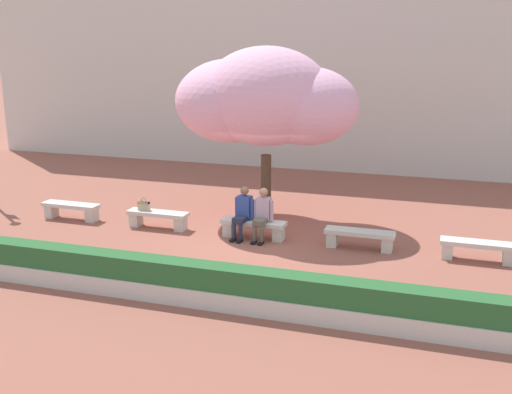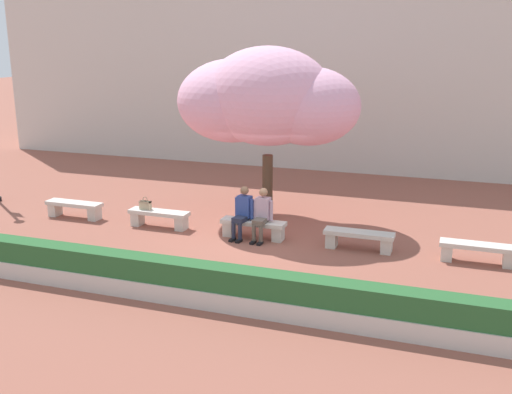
{
  "view_description": "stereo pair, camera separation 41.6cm",
  "coord_description": "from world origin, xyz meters",
  "px_view_note": "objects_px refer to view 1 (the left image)",
  "views": [
    {
      "loc": [
        4.31,
        -13.41,
        4.81
      ],
      "look_at": [
        -0.0,
        0.2,
        1.0
      ],
      "focal_mm": 42.0,
      "sensor_mm": 36.0,
      "label": 1
    },
    {
      "loc": [
        4.71,
        -13.28,
        4.81
      ],
      "look_at": [
        -0.0,
        0.2,
        1.0
      ],
      "focal_mm": 42.0,
      "sensor_mm": 36.0,
      "label": 2
    }
  ],
  "objects_px": {
    "person_seated_right": "(262,212)",
    "stone_bench_west_end": "(71,209)",
    "handbag": "(144,205)",
    "stone_bench_center": "(254,226)",
    "stone_bench_near_east": "(360,237)",
    "person_seated_left": "(243,211)",
    "stone_bench_east_end": "(478,248)",
    "cherry_tree_main": "(264,100)",
    "stone_bench_near_west": "(158,217)"
  },
  "relations": [
    {
      "from": "stone_bench_west_end",
      "to": "cherry_tree_main",
      "type": "xyz_separation_m",
      "value": [
        4.95,
        1.75,
        2.92
      ]
    },
    {
      "from": "cherry_tree_main",
      "to": "stone_bench_east_end",
      "type": "bearing_deg",
      "value": -17.59
    },
    {
      "from": "stone_bench_west_end",
      "to": "stone_bench_near_west",
      "type": "xyz_separation_m",
      "value": [
        2.61,
        0.0,
        0.0
      ]
    },
    {
      "from": "handbag",
      "to": "stone_bench_west_end",
      "type": "bearing_deg",
      "value": -179.54
    },
    {
      "from": "stone_bench_near_east",
      "to": "handbag",
      "type": "bearing_deg",
      "value": 179.82
    },
    {
      "from": "handbag",
      "to": "stone_bench_near_east",
      "type": "bearing_deg",
      "value": -0.18
    },
    {
      "from": "stone_bench_near_west",
      "to": "person_seated_right",
      "type": "height_order",
      "value": "person_seated_right"
    },
    {
      "from": "stone_bench_west_end",
      "to": "person_seated_left",
      "type": "xyz_separation_m",
      "value": [
        4.97,
        -0.05,
        0.4
      ]
    },
    {
      "from": "stone_bench_near_west",
      "to": "person_seated_left",
      "type": "height_order",
      "value": "person_seated_left"
    },
    {
      "from": "person_seated_right",
      "to": "handbag",
      "type": "relative_size",
      "value": 3.81
    },
    {
      "from": "person_seated_left",
      "to": "cherry_tree_main",
      "type": "distance_m",
      "value": 3.1
    },
    {
      "from": "stone_bench_center",
      "to": "cherry_tree_main",
      "type": "relative_size",
      "value": 0.33
    },
    {
      "from": "stone_bench_west_end",
      "to": "stone_bench_east_end",
      "type": "bearing_deg",
      "value": 0.0
    },
    {
      "from": "stone_bench_near_east",
      "to": "handbag",
      "type": "relative_size",
      "value": 4.8
    },
    {
      "from": "stone_bench_near_east",
      "to": "handbag",
      "type": "distance_m",
      "value": 5.64
    },
    {
      "from": "stone_bench_west_end",
      "to": "cherry_tree_main",
      "type": "distance_m",
      "value": 6.0
    },
    {
      "from": "stone_bench_near_east",
      "to": "stone_bench_east_end",
      "type": "xyz_separation_m",
      "value": [
        2.61,
        0.0,
        0.0
      ]
    },
    {
      "from": "stone_bench_east_end",
      "to": "cherry_tree_main",
      "type": "height_order",
      "value": "cherry_tree_main"
    },
    {
      "from": "stone_bench_west_end",
      "to": "person_seated_left",
      "type": "height_order",
      "value": "person_seated_left"
    },
    {
      "from": "stone_bench_center",
      "to": "person_seated_right",
      "type": "bearing_deg",
      "value": -12.43
    },
    {
      "from": "person_seated_left",
      "to": "person_seated_right",
      "type": "xyz_separation_m",
      "value": [
        0.5,
        -0.0,
        0.0
      ]
    },
    {
      "from": "stone_bench_west_end",
      "to": "stone_bench_center",
      "type": "bearing_deg",
      "value": 0.0
    },
    {
      "from": "person_seated_right",
      "to": "handbag",
      "type": "bearing_deg",
      "value": 178.74
    },
    {
      "from": "stone_bench_center",
      "to": "stone_bench_near_east",
      "type": "relative_size",
      "value": 1.0
    },
    {
      "from": "stone_bench_east_end",
      "to": "cherry_tree_main",
      "type": "xyz_separation_m",
      "value": [
        -5.51,
        1.75,
        2.92
      ]
    },
    {
      "from": "stone_bench_east_end",
      "to": "stone_bench_near_west",
      "type": "bearing_deg",
      "value": 180.0
    },
    {
      "from": "stone_bench_center",
      "to": "person_seated_right",
      "type": "height_order",
      "value": "person_seated_right"
    },
    {
      "from": "handbag",
      "to": "stone_bench_center",
      "type": "bearing_deg",
      "value": -0.34
    },
    {
      "from": "stone_bench_center",
      "to": "handbag",
      "type": "bearing_deg",
      "value": 179.66
    },
    {
      "from": "stone_bench_near_west",
      "to": "stone_bench_center",
      "type": "xyz_separation_m",
      "value": [
        2.61,
        0.0,
        0.0
      ]
    },
    {
      "from": "stone_bench_center",
      "to": "person_seated_right",
      "type": "distance_m",
      "value": 0.47
    },
    {
      "from": "stone_bench_near_west",
      "to": "handbag",
      "type": "relative_size",
      "value": 4.8
    },
    {
      "from": "person_seated_right",
      "to": "stone_bench_west_end",
      "type": "bearing_deg",
      "value": 179.44
    },
    {
      "from": "stone_bench_near_west",
      "to": "person_seated_right",
      "type": "distance_m",
      "value": 2.89
    },
    {
      "from": "stone_bench_near_east",
      "to": "person_seated_left",
      "type": "height_order",
      "value": "person_seated_left"
    },
    {
      "from": "stone_bench_near_west",
      "to": "cherry_tree_main",
      "type": "distance_m",
      "value": 4.13
    },
    {
      "from": "stone_bench_near_east",
      "to": "person_seated_left",
      "type": "xyz_separation_m",
      "value": [
        -2.87,
        -0.05,
        0.4
      ]
    },
    {
      "from": "stone_bench_west_end",
      "to": "person_seated_right",
      "type": "bearing_deg",
      "value": -0.56
    },
    {
      "from": "stone_bench_east_end",
      "to": "handbag",
      "type": "height_order",
      "value": "handbag"
    },
    {
      "from": "stone_bench_center",
      "to": "person_seated_left",
      "type": "xyz_separation_m",
      "value": [
        -0.26,
        -0.05,
        0.4
      ]
    },
    {
      "from": "stone_bench_west_end",
      "to": "handbag",
      "type": "bearing_deg",
      "value": 0.46
    },
    {
      "from": "person_seated_left",
      "to": "cherry_tree_main",
      "type": "bearing_deg",
      "value": 90.8
    },
    {
      "from": "stone_bench_west_end",
      "to": "stone_bench_center",
      "type": "height_order",
      "value": "same"
    },
    {
      "from": "stone_bench_west_end",
      "to": "stone_bench_center",
      "type": "xyz_separation_m",
      "value": [
        5.23,
        0.0,
        0.0
      ]
    },
    {
      "from": "stone_bench_center",
      "to": "person_seated_left",
      "type": "distance_m",
      "value": 0.48
    },
    {
      "from": "stone_bench_center",
      "to": "cherry_tree_main",
      "type": "bearing_deg",
      "value": 99.18
    },
    {
      "from": "stone_bench_east_end",
      "to": "person_seated_left",
      "type": "xyz_separation_m",
      "value": [
        -5.49,
        -0.05,
        0.4
      ]
    },
    {
      "from": "stone_bench_west_end",
      "to": "stone_bench_near_east",
      "type": "xyz_separation_m",
      "value": [
        7.84,
        0.0,
        0.0
      ]
    },
    {
      "from": "stone_bench_center",
      "to": "handbag",
      "type": "xyz_separation_m",
      "value": [
        -3.01,
        0.02,
        0.28
      ]
    },
    {
      "from": "stone_bench_center",
      "to": "person_seated_left",
      "type": "height_order",
      "value": "person_seated_left"
    }
  ]
}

